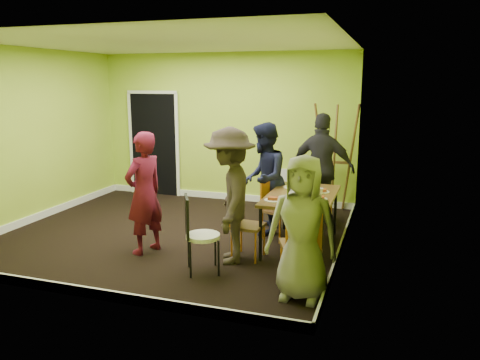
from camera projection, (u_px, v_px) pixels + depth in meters
The scene contains 28 objects.
ground at pixel (175, 234), 7.12m from camera, with size 5.00×5.00×0.00m, color black.
room_walls at pixel (173, 169), 6.96m from camera, with size 5.04×4.54×2.82m.
dining_table at pixel (301, 198), 6.43m from camera, with size 0.90×1.50×0.75m.
chair_left_far at pixel (274, 204), 6.85m from camera, with size 0.49×0.49×0.91m.
chair_left_near at pixel (243, 218), 6.08m from camera, with size 0.42×0.41×0.93m.
chair_back_end at pixel (317, 183), 7.51m from camera, with size 0.53×0.57×0.95m.
chair_front_end at pixel (302, 239), 5.15m from camera, with size 0.54×0.54×1.01m.
chair_bentwood at pixel (197, 231), 5.59m from camera, with size 0.50×0.50×0.95m.
easel at pixel (335, 160), 8.05m from camera, with size 0.77×0.72×1.92m.
plate_near_left at pixel (292, 187), 6.83m from camera, with size 0.26×0.26×0.01m, color white.
plate_near_right at pixel (273, 200), 6.08m from camera, with size 0.24×0.24×0.01m, color white.
plate_far_back at pixel (309, 185), 6.97m from camera, with size 0.26×0.26×0.01m, color white.
plate_far_front at pixel (289, 205), 5.85m from camera, with size 0.24×0.24×0.01m, color white.
plate_wall_back at pixel (321, 192), 6.55m from camera, with size 0.22×0.22×0.01m, color white.
plate_wall_front at pixel (319, 199), 6.14m from camera, with size 0.22×0.22×0.01m, color white.
thermos at pixel (299, 186), 6.40m from camera, with size 0.07×0.07×0.24m, color white.
blue_bottle at pixel (313, 193), 6.11m from camera, with size 0.07×0.07×0.18m, color blue.
orange_bottle at pixel (300, 187), 6.63m from camera, with size 0.04×0.04×0.09m, color orange.
glass_mid at pixel (298, 188), 6.58m from camera, with size 0.07×0.07×0.10m, color black.
glass_back at pixel (316, 187), 6.68m from camera, with size 0.06×0.06×0.09m, color black.
glass_front at pixel (303, 200), 5.91m from camera, with size 0.06×0.06×0.10m, color black.
cup_a at pixel (292, 194), 6.22m from camera, with size 0.13×0.13×0.10m, color white.
cup_b at pixel (320, 191), 6.44m from camera, with size 0.09×0.09×0.08m, color white.
person_standing at pixel (144, 193), 6.19m from camera, with size 0.60×0.39×1.64m, color #580F22.
person_left_far at pixel (264, 179), 7.01m from camera, with size 0.82×0.64×1.68m, color black.
person_left_near at pixel (230, 196), 5.87m from camera, with size 1.12×0.64×1.73m, color #2F261F.
person_back_end at pixel (322, 168), 7.56m from camera, with size 1.04×0.43×1.78m, color #222227.
person_front_end at pixel (302, 228), 4.87m from camera, with size 0.76×0.49×1.55m, color gray.
Camera 1 is at (3.07, -6.14, 2.28)m, focal length 35.00 mm.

